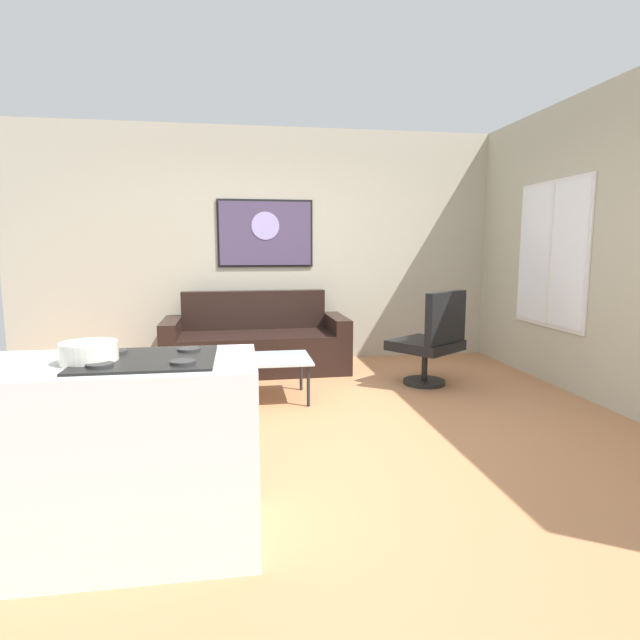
# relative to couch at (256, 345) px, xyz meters

# --- Properties ---
(ground) EXTENTS (6.40, 6.40, 0.04)m
(ground) POSITION_rel_couch_xyz_m (0.36, -1.86, -0.31)
(ground) COLOR #B4774E
(back_wall) EXTENTS (6.40, 0.05, 2.80)m
(back_wall) POSITION_rel_couch_xyz_m (0.36, 0.57, 1.11)
(back_wall) COLOR #B2AC98
(back_wall) RESTS_ON ground
(right_wall) EXTENTS (0.05, 6.40, 2.80)m
(right_wall) POSITION_rel_couch_xyz_m (2.99, -1.56, 1.11)
(right_wall) COLOR #B3AF96
(right_wall) RESTS_ON ground
(couch) EXTENTS (2.04, 0.89, 0.88)m
(couch) POSITION_rel_couch_xyz_m (0.00, 0.00, 0.00)
(couch) COLOR black
(couch) RESTS_ON ground
(coffee_table) EXTENTS (1.01, 0.64, 0.39)m
(coffee_table) POSITION_rel_couch_xyz_m (-0.05, -1.16, 0.07)
(coffee_table) COLOR silver
(coffee_table) RESTS_ON ground
(armchair) EXTENTS (0.84, 0.83, 0.96)m
(armchair) POSITION_rel_couch_xyz_m (1.73, -0.93, 0.18)
(armchair) COLOR black
(armchair) RESTS_ON ground
(kitchen_counter) EXTENTS (1.52, 0.65, 0.91)m
(kitchen_counter) POSITION_rel_couch_xyz_m (-0.87, -3.41, 0.15)
(kitchen_counter) COLOR silver
(kitchen_counter) RESTS_ON ground
(mixing_bowl) EXTENTS (0.24, 0.24, 0.10)m
(mixing_bowl) POSITION_rel_couch_xyz_m (-0.84, -3.43, 0.64)
(mixing_bowl) COLOR silver
(mixing_bowl) RESTS_ON kitchen_counter
(wall_painting) EXTENTS (1.14, 0.03, 0.80)m
(wall_painting) POSITION_rel_couch_xyz_m (0.15, 0.52, 1.26)
(wall_painting) COLOR black
(window) EXTENTS (0.03, 1.18, 1.48)m
(window) POSITION_rel_couch_xyz_m (2.95, -0.96, 1.02)
(window) COLOR silver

